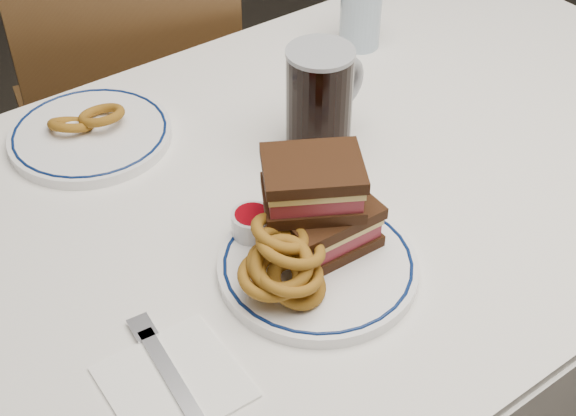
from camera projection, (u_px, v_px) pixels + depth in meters
dining_table at (369, 204)px, 1.28m from camera, size 1.27×0.87×0.75m
chair_far at (131, 113)px, 1.72m from camera, size 0.51×0.51×0.93m
main_plate at (318, 266)px, 1.01m from camera, size 0.25×0.25×0.02m
reuben_sandwich at (319, 204)px, 0.99m from camera, size 0.15×0.14×0.13m
onion_rings_main at (284, 265)px, 0.95m from camera, size 0.12×0.12×0.10m
ketchup_ramekin at (252, 222)px, 1.03m from camera, size 0.06×0.06×0.03m
beer_mug at (321, 99)px, 1.16m from camera, size 0.15×0.10×0.16m
water_glass at (360, 16)px, 1.41m from camera, size 0.07×0.07×0.12m
far_plate at (90, 134)px, 1.22m from camera, size 0.25×0.25×0.02m
onion_rings_far at (87, 120)px, 1.22m from camera, size 0.12×0.09×0.05m
napkin_fork at (172, 379)px, 0.89m from camera, size 0.15×0.19×0.01m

